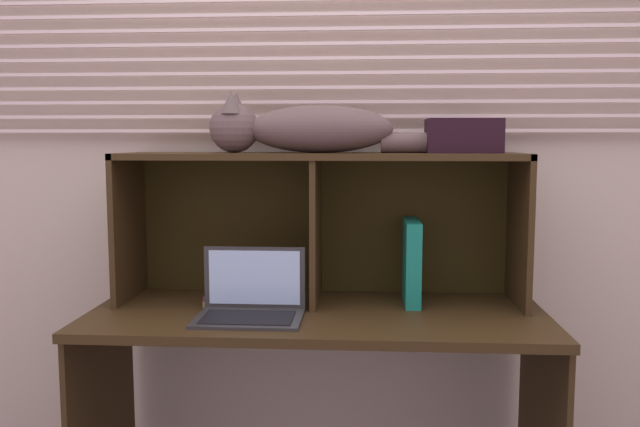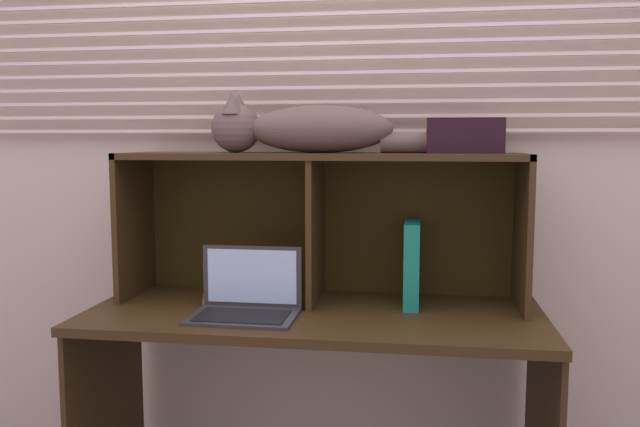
# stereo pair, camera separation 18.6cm
# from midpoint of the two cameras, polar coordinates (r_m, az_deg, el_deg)

# --- Properties ---
(back_panel_with_blinds) EXTENTS (4.40, 0.08, 2.50)m
(back_panel_with_blinds) POSITION_cam_midpoint_polar(r_m,az_deg,el_deg) (2.47, -1.83, 5.75)
(back_panel_with_blinds) COLOR beige
(back_panel_with_blinds) RESTS_ON ground
(desk) EXTENTS (1.50, 0.63, 0.72)m
(desk) POSITION_cam_midpoint_polar(r_m,az_deg,el_deg) (2.23, -2.69, -11.84)
(desk) COLOR #362511
(desk) RESTS_ON ground
(hutch_shelf_unit) EXTENTS (1.38, 0.33, 0.52)m
(hutch_shelf_unit) POSITION_cam_midpoint_polar(r_m,az_deg,el_deg) (2.30, -2.30, 1.21)
(hutch_shelf_unit) COLOR #362511
(hutch_shelf_unit) RESTS_ON desk
(cat) EXTENTS (0.90, 0.20, 0.21)m
(cat) POSITION_cam_midpoint_polar(r_m,az_deg,el_deg) (2.26, -3.58, 7.35)
(cat) COLOR brown
(cat) RESTS_ON hutch_shelf_unit
(laptop) EXTENTS (0.33, 0.24, 0.21)m
(laptop) POSITION_cam_midpoint_polar(r_m,az_deg,el_deg) (2.14, -8.54, -7.73)
(laptop) COLOR #2E2E2E
(laptop) RESTS_ON desk
(binder_upright) EXTENTS (0.05, 0.24, 0.29)m
(binder_upright) POSITION_cam_midpoint_polar(r_m,az_deg,el_deg) (2.28, 5.63, -4.18)
(binder_upright) COLOR #157E68
(binder_upright) RESTS_ON desk
(book_stack) EXTENTS (0.16, 0.25, 0.04)m
(book_stack) POSITION_cam_midpoint_polar(r_m,az_deg,el_deg) (2.37, -9.77, -6.93)
(book_stack) COLOR tan
(book_stack) RESTS_ON desk
(storage_box) EXTENTS (0.25, 0.16, 0.12)m
(storage_box) POSITION_cam_midpoint_polar(r_m,az_deg,el_deg) (2.26, 9.99, 6.64)
(storage_box) COLOR black
(storage_box) RESTS_ON hutch_shelf_unit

